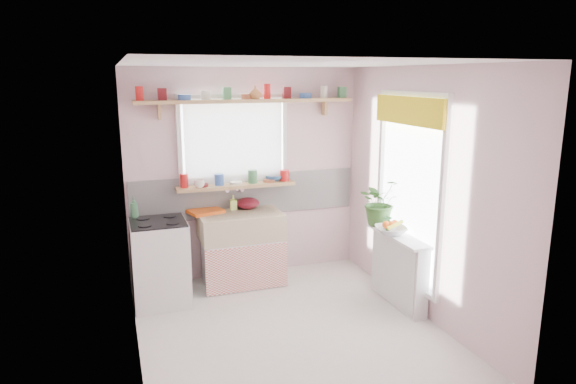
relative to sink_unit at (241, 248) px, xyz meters
name	(u,v)px	position (x,y,z in m)	size (l,w,h in m)	color
room	(321,171)	(0.81, -0.43, 0.94)	(3.20, 3.20, 3.20)	silver
sink_unit	(241,248)	(0.00, 0.00, 0.00)	(0.95, 0.65, 1.11)	white
cooker	(160,262)	(-0.95, -0.24, 0.03)	(0.58, 0.58, 0.93)	white
radiator_ledge	(399,268)	(1.45, -1.09, -0.03)	(0.22, 0.95, 0.78)	white
windowsill	(236,186)	(0.00, 0.19, 0.71)	(1.40, 0.22, 0.04)	tan
pine_shelf	(247,101)	(0.15, 0.18, 1.69)	(2.52, 0.24, 0.04)	tan
shelf_crockery	(247,94)	(0.15, 0.18, 1.76)	(2.47, 0.11, 0.12)	red
sill_crockery	(235,180)	(-0.02, 0.19, 0.78)	(1.35, 0.11, 0.12)	red
dish_tray	(206,211)	(-0.38, 0.16, 0.44)	(0.37, 0.28, 0.04)	#E35814
colander	(248,203)	(0.14, 0.21, 0.48)	(0.28, 0.28, 0.13)	#570E1A
jade_plant	(380,202)	(1.41, -0.69, 0.61)	(0.48, 0.41, 0.53)	#346026
fruit_bowl	(391,230)	(1.36, -1.05, 0.38)	(0.33, 0.33, 0.08)	silver
herb_pot	(387,223)	(1.36, -0.97, 0.44)	(0.10, 0.07, 0.19)	#265F2B
soap_bottle_sink	(233,202)	(-0.04, 0.21, 0.51)	(0.08, 0.08, 0.17)	#DBF06B
sill_cup	(199,184)	(-0.44, 0.13, 0.77)	(0.12, 0.12, 0.09)	white
sill_bowl	(274,178)	(0.48, 0.25, 0.76)	(0.22, 0.22, 0.07)	#3163A1
shelf_vase	(255,93)	(0.23, 0.12, 1.78)	(0.14, 0.14, 0.15)	#A76633
cooker_bottle	(134,207)	(-1.17, -0.02, 0.60)	(0.09, 0.09, 0.23)	#3E7D4E
fruit	(391,224)	(1.37, -1.04, 0.45)	(0.20, 0.14, 0.10)	orange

